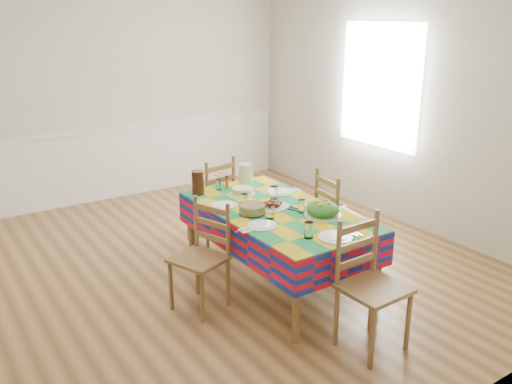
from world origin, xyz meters
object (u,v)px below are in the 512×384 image
green_pitcher (245,174)px  chair_far (213,200)px  meat_platter (272,205)px  chair_right (337,219)px  chair_left (202,257)px  tea_pitcher (198,183)px  dining_table (276,218)px  chair_near (369,286)px

green_pitcher → chair_far: 0.55m
meat_platter → chair_right: 0.77m
meat_platter → chair_left: (-0.71, -0.03, -0.29)m
green_pitcher → tea_pitcher: bearing=-179.2°
dining_table → chair_left: size_ratio=2.03×
tea_pitcher → chair_right: chair_right is taller
chair_near → tea_pitcher: bearing=99.2°
chair_left → chair_right: (1.43, -0.01, 0.02)m
chair_far → dining_table: bearing=80.0°
green_pitcher → chair_far: size_ratio=0.23×
green_pitcher → chair_left: bearing=-140.5°
chair_right → chair_left: bearing=97.8°
dining_table → chair_left: bearing=178.9°
green_pitcher → chair_near: chair_near is taller
meat_platter → tea_pitcher: size_ratio=1.42×
chair_near → chair_far: bearing=87.9°
meat_platter → green_pitcher: (0.17, 0.69, 0.08)m
meat_platter → chair_near: bearing=-89.6°
tea_pitcher → chair_left: tea_pitcher is taller
tea_pitcher → chair_left: bearing=-116.3°
chair_left → chair_near: bearing=11.6°
dining_table → chair_near: size_ratio=1.86×
meat_platter → chair_near: (0.01, -1.17, -0.25)m
chair_near → chair_far: (0.01, 2.25, -0.02)m
chair_right → chair_near: bearing=155.9°
meat_platter → green_pitcher: 0.71m
chair_right → tea_pitcher: bearing=64.3°
chair_near → chair_left: (-0.71, 1.14, -0.04)m
meat_platter → dining_table: bearing=-79.4°
chair_far → chair_left: chair_far is taller
chair_far → meat_platter: bearing=79.5°
tea_pitcher → chair_right: 1.34m
chair_far → chair_right: chair_right is taller
dining_table → chair_far: bearing=89.6°
chair_right → chair_far: bearing=40.3°
chair_left → chair_right: size_ratio=0.96×
chair_near → chair_far: 2.25m
tea_pitcher → chair_left: (-0.35, -0.71, -0.37)m
chair_right → meat_platter: bearing=94.8°
dining_table → chair_near: bearing=-90.1°
tea_pitcher → chair_far: tea_pitcher is taller
green_pitcher → chair_right: bearing=-52.8°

